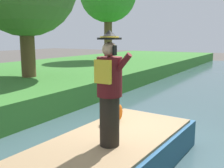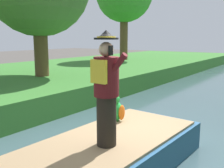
% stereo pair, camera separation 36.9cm
% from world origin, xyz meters
% --- Properties ---
extents(ground_plane, '(80.00, 80.00, 0.00)m').
position_xyz_m(ground_plane, '(0.00, 0.00, 0.00)').
color(ground_plane, '#4C4742').
extents(canal_water, '(5.99, 48.00, 0.10)m').
position_xyz_m(canal_water, '(0.00, 0.00, 0.05)').
color(canal_water, '#3D565B').
rests_on(canal_water, ground).
extents(boat, '(1.98, 4.27, 0.61)m').
position_xyz_m(boat, '(0.00, -0.94, 0.40)').
color(boat, '#23517A').
rests_on(boat, canal_water).
extents(person_pirate, '(0.61, 0.42, 1.85)m').
position_xyz_m(person_pirate, '(0.15, -1.10, 1.64)').
color(person_pirate, black).
rests_on(person_pirate, boat).
extents(parrot_plush, '(0.36, 0.34, 0.57)m').
position_xyz_m(parrot_plush, '(-0.46, 0.05, 0.95)').
color(parrot_plush, green).
rests_on(parrot_plush, boat).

